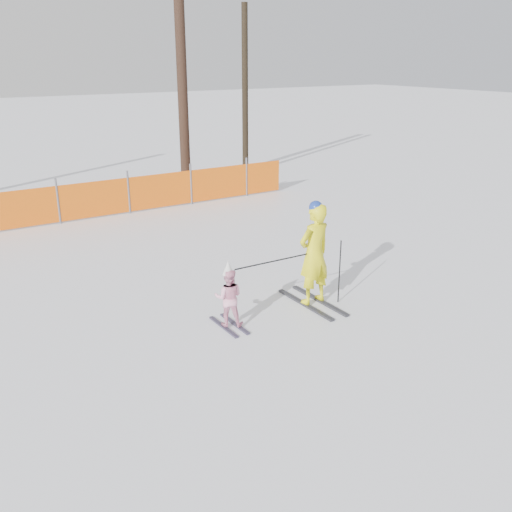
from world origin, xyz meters
The scene contains 6 objects.
ground centered at (0.00, 0.00, 0.00)m, with size 120.00×120.00×0.00m, color white.
adult centered at (0.98, 0.08, 0.98)m, with size 0.73×1.59×1.96m.
child centered at (-0.80, 0.10, 0.54)m, with size 0.62×0.90×1.19m.
ski_poles centered at (0.68, 0.00, 0.83)m, with size 2.11×0.25×1.21m.
safety_fence centered at (-2.98, 8.02, 0.56)m, with size 17.30×0.06×1.25m.
tree_trunks centered at (1.15, 10.97, 3.31)m, with size 12.10×1.84×7.44m.
Camera 1 is at (-5.13, -7.53, 4.37)m, focal length 40.00 mm.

